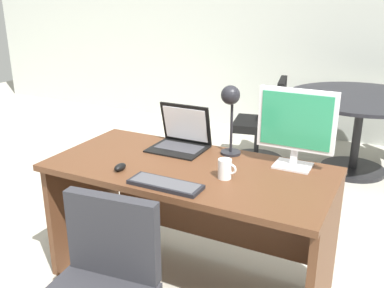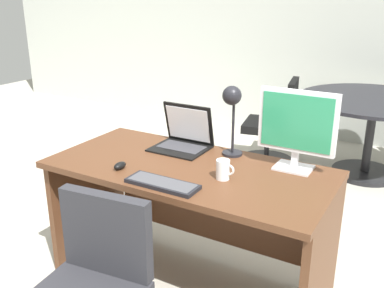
% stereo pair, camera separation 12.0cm
% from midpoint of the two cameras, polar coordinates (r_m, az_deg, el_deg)
% --- Properties ---
extents(ground, '(12.00, 12.00, 0.00)m').
position_cam_midpoint_polar(ground, '(4.00, 8.72, -5.61)').
color(ground, '#B7B2A3').
extents(back_wall, '(10.00, 0.10, 2.80)m').
position_cam_midpoint_polar(back_wall, '(5.30, 15.72, 15.75)').
color(back_wall, silver).
rests_on(back_wall, ground).
extents(desk, '(1.58, 0.76, 0.75)m').
position_cam_midpoint_polar(desk, '(2.56, -1.24, -7.22)').
color(desk, '#56331E').
rests_on(desk, ground).
extents(monitor, '(0.42, 0.16, 0.44)m').
position_cam_midpoint_polar(monitor, '(2.39, 12.08, 2.62)').
color(monitor, silver).
rests_on(monitor, desk).
extents(laptop, '(0.33, 0.28, 0.27)m').
position_cam_midpoint_polar(laptop, '(2.70, -2.54, 1.24)').
color(laptop, black).
rests_on(laptop, desk).
extents(keyboard, '(0.38, 0.13, 0.02)m').
position_cam_midpoint_polar(keyboard, '(2.19, -5.08, -5.28)').
color(keyboard, black).
rests_on(keyboard, desk).
extents(mouse, '(0.05, 0.09, 0.04)m').
position_cam_midpoint_polar(mouse, '(2.41, -10.79, -2.99)').
color(mouse, black).
rests_on(mouse, desk).
extents(desk_lamp, '(0.12, 0.14, 0.42)m').
position_cam_midpoint_polar(desk_lamp, '(2.50, 3.69, 5.15)').
color(desk_lamp, black).
rests_on(desk_lamp, desk).
extents(coffee_mug, '(0.10, 0.07, 0.10)m').
position_cam_midpoint_polar(coffee_mug, '(2.26, 2.85, -3.28)').
color(coffee_mug, white).
rests_on(coffee_mug, desk).
extents(meeting_table, '(1.35, 1.35, 0.75)m').
position_cam_midpoint_polar(meeting_table, '(4.37, 20.31, 3.60)').
color(meeting_table, black).
rests_on(meeting_table, ground).
extents(meeting_chair_far, '(0.57, 0.56, 0.87)m').
position_cam_midpoint_polar(meeting_chair_far, '(4.44, 8.51, 1.86)').
color(meeting_chair_far, black).
rests_on(meeting_chair_far, ground).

